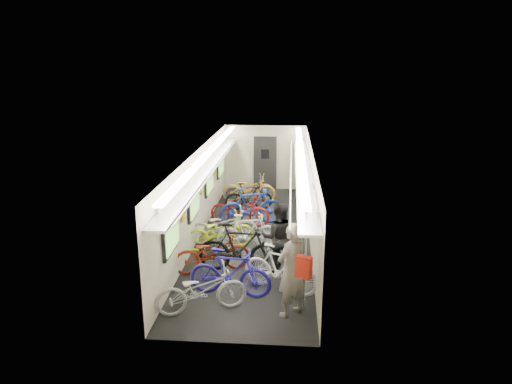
% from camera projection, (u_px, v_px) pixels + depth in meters
% --- Properties ---
extents(train_car_shell, '(10.00, 10.00, 10.00)m').
position_uv_depth(train_car_shell, '(244.00, 172.00, 12.81)').
color(train_car_shell, black).
rests_on(train_car_shell, ground).
extents(bicycle_0, '(1.84, 1.18, 0.91)m').
position_uv_depth(bicycle_0, '(202.00, 290.00, 8.62)').
color(bicycle_0, '#ABABB0').
rests_on(bicycle_0, ground).
extents(bicycle_1, '(1.76, 0.70, 1.03)m').
position_uv_depth(bicycle_1, '(230.00, 273.00, 9.21)').
color(bicycle_1, '#271BA5').
rests_on(bicycle_1, ground).
extents(bicycle_2, '(1.85, 1.19, 0.92)m').
position_uv_depth(bicycle_2, '(212.00, 253.00, 10.30)').
color(bicycle_2, maroon).
rests_on(bicycle_2, ground).
extents(bicycle_3, '(1.98, 0.71, 1.16)m').
position_uv_depth(bicycle_3, '(240.00, 248.00, 10.24)').
color(bicycle_3, black).
rests_on(bicycle_3, ground).
extents(bicycle_4, '(1.88, 1.22, 0.93)m').
position_uv_depth(bicycle_4, '(220.00, 231.00, 11.60)').
color(bicycle_4, '#BDCB13').
rests_on(bicycle_4, ground).
extents(bicycle_5, '(1.65, 0.83, 0.95)m').
position_uv_depth(bicycle_5, '(248.00, 232.00, 11.56)').
color(bicycle_5, silver).
rests_on(bicycle_5, ground).
extents(bicycle_6, '(1.92, 1.05, 0.96)m').
position_uv_depth(bicycle_6, '(223.00, 226.00, 11.95)').
color(bicycle_6, '#A3A4A8').
rests_on(bicycle_6, ground).
extents(bicycle_7, '(1.97, 1.11, 1.14)m').
position_uv_depth(bicycle_7, '(251.00, 206.00, 13.30)').
color(bicycle_7, navy).
rests_on(bicycle_7, ground).
extents(bicycle_8, '(1.87, 0.94, 0.94)m').
position_uv_depth(bicycle_8, '(240.00, 210.00, 13.32)').
color(bicycle_8, maroon).
rests_on(bicycle_8, ground).
extents(bicycle_9, '(1.61, 0.80, 0.93)m').
position_uv_depth(bicycle_9, '(249.00, 196.00, 14.65)').
color(bicycle_9, black).
rests_on(bicycle_9, ground).
extents(bicycle_10, '(1.82, 0.64, 0.95)m').
position_uv_depth(bicycle_10, '(249.00, 188.00, 15.55)').
color(bicycle_10, '#F8AB17').
rests_on(bicycle_10, ground).
extents(bicycle_11, '(1.71, 1.10, 1.00)m').
position_uv_depth(bicycle_11, '(280.00, 269.00, 9.42)').
color(bicycle_11, silver).
rests_on(bicycle_11, ground).
extents(bicycle_12, '(1.83, 1.10, 0.91)m').
position_uv_depth(bicycle_12, '(248.00, 188.00, 15.68)').
color(bicycle_12, slate).
rests_on(bicycle_12, ground).
extents(passenger_near, '(0.79, 0.78, 1.84)m').
position_uv_depth(passenger_near, '(291.00, 270.00, 8.40)').
color(passenger_near, gray).
rests_on(passenger_near, ground).
extents(passenger_mid, '(0.82, 0.65, 1.65)m').
position_uv_depth(passenger_mid, '(279.00, 237.00, 10.23)').
color(passenger_mid, black).
rests_on(passenger_mid, ground).
extents(backpack, '(0.29, 0.23, 0.38)m').
position_uv_depth(backpack, '(304.00, 267.00, 7.68)').
color(backpack, red).
rests_on(backpack, passenger_near).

